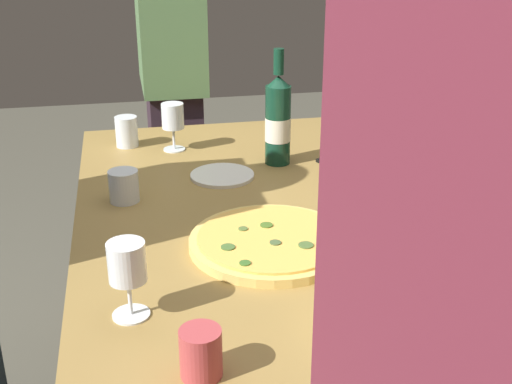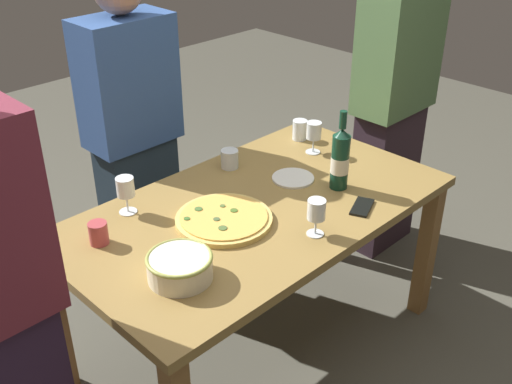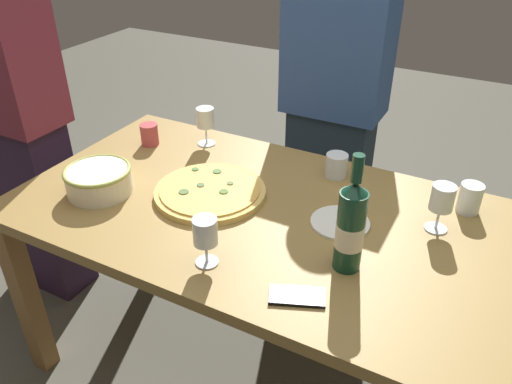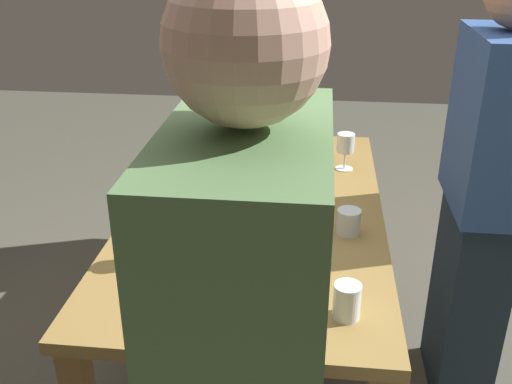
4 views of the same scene
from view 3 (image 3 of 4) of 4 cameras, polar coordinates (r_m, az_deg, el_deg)
The scene contains 15 objects.
ground_plane at distance 2.16m, azimuth 0.00°, elevation -18.62°, with size 8.00×8.00×0.00m, color #514F43.
dining_table at distance 1.71m, azimuth 0.00°, elevation -4.43°, with size 1.60×0.90×0.75m.
pizza at distance 1.73m, azimuth -5.09°, elevation 0.14°, with size 0.38×0.38×0.03m.
serving_bowl at distance 1.80m, azimuth -17.27°, elevation 1.36°, with size 0.23×0.23×0.09m.
wine_bottle at distance 1.36m, azimuth 10.58°, elevation -3.80°, with size 0.08×0.08×0.35m.
wine_glass_near_pizza at distance 1.38m, azimuth -5.72°, elevation -4.71°, with size 0.07×0.07×0.15m.
wine_glass_by_bottle at distance 1.60m, azimuth 20.16°, elevation -0.89°, with size 0.07×0.07×0.15m.
wine_glass_far_left at distance 2.03m, azimuth -5.72°, elevation 8.17°, with size 0.07×0.07×0.15m.
cup_amber at distance 1.84m, azimuth 9.03°, elevation 2.98°, with size 0.08×0.08×0.09m, color white.
cup_ceramic at distance 1.75m, azimuth 22.91°, elevation -0.65°, with size 0.07×0.07×0.10m, color white.
cup_spare at distance 2.09m, azimuth -11.89°, elevation 6.35°, with size 0.07×0.07×0.09m, color #B24145.
side_plate at distance 1.60m, azimuth 9.43°, elevation -3.43°, with size 0.18×0.18×0.01m, color white.
cell_phone at distance 1.33m, azimuth 4.62°, elevation -11.58°, with size 0.07×0.14×0.01m, color black.
person_host at distance 2.29m, azimuth 8.69°, elevation 9.40°, with size 0.43×0.24×1.60m.
person_guest_right at distance 2.28m, azimuth -25.58°, elevation 7.80°, with size 0.41×0.24×1.68m.
Camera 3 is at (0.65, -1.22, 1.67)m, focal length 35.59 mm.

